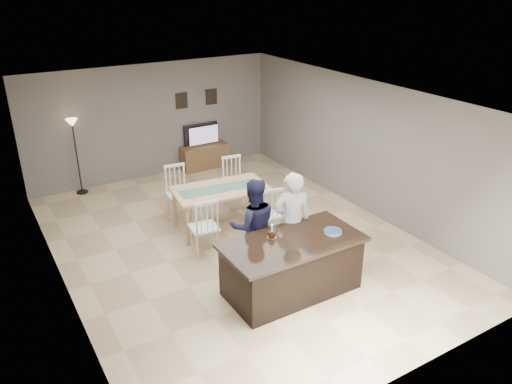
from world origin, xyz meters
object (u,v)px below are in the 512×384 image
man (253,226)px  birthday_cake (272,234)px  tv_console (205,157)px  dining_table (221,195)px  woman (291,222)px  floor_lamp (74,136)px  television (202,135)px  kitchen_island (292,266)px  plate_stack (333,231)px

man → birthday_cake: bearing=107.1°
tv_console → dining_table: size_ratio=0.55×
man → birthday_cake: 0.61m
woman → dining_table: 1.93m
man → dining_table: (0.24, 1.61, -0.12)m
tv_console → floor_lamp: (-3.07, 0.02, 1.03)m
television → floor_lamp: (-3.07, -0.05, 0.47)m
kitchen_island → tv_console: bearing=77.8°
birthday_cake → television: bearing=75.3°
man → plate_stack: (0.86, -0.95, 0.10)m
kitchen_island → birthday_cake: 0.59m
woman → tv_console: bearing=-79.5°
television → floor_lamp: 3.11m
dining_table → floor_lamp: 3.74m
tv_console → television: bearing=90.0°
television → man: (-1.39, -4.81, -0.05)m
kitchen_island → floor_lamp: 5.96m
kitchen_island → woman: bearing=56.4°
man → birthday_cake: man is taller
television → woman: woman is taller
television → birthday_cake: size_ratio=4.07×
man → birthday_cake: size_ratio=7.27×
television → kitchen_island: bearing=78.0°
television → woman: size_ratio=0.53×
dining_table → kitchen_island: bearing=-84.4°
television → woman: (-0.83, -5.09, 0.00)m
tv_console → man: size_ratio=0.73×
kitchen_island → man: bearing=102.7°
birthday_cake → dining_table: (0.27, 2.20, -0.26)m
tv_console → birthday_cake: 5.55m
plate_stack → woman: bearing=114.7°
tv_console → dining_table: bearing=-110.2°
kitchen_island → television: (1.20, 5.64, 0.41)m
birthday_cake → plate_stack: birthday_cake is taller
tv_console → television: (0.00, 0.07, 0.56)m
tv_console → dining_table: (-1.15, -3.13, 0.39)m
tv_console → plate_stack: bearing=-95.3°
birthday_cake → plate_stack: (0.89, -0.36, -0.03)m
dining_table → tv_console: bearing=76.7°
television → birthday_cake: bearing=75.3°
man → woman: bearing=172.6°
woman → kitchen_island: bearing=76.4°
kitchen_island → plate_stack: (0.67, -0.12, 0.47)m
tv_console → television: television is taller
kitchen_island → floor_lamp: bearing=108.5°
woman → floor_lamp: size_ratio=1.01×
woman → birthday_cake: 0.66m
kitchen_island → birthday_cake: bearing=132.0°
television → birthday_cake: television is taller
tv_console → plate_stack: plate_stack is taller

